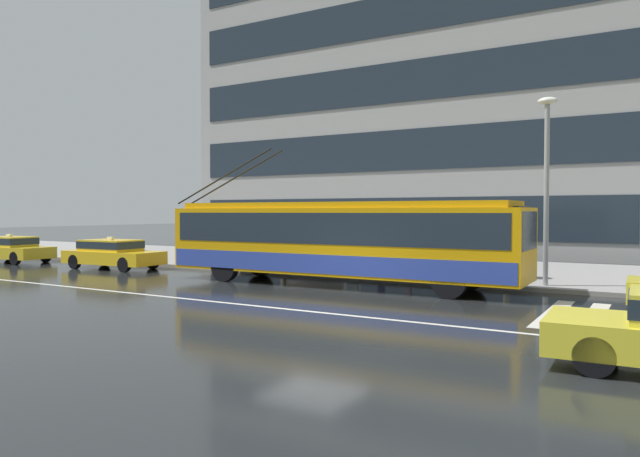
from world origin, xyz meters
The scene contains 16 objects.
ground_plane centered at (0.00, 0.00, 0.00)m, with size 160.00×160.00×0.00m, color black.
sidewalk_slab centered at (0.00, 10.31, 0.07)m, with size 80.00×10.00×0.14m, color gray.
crosswalk_stripe_edge_near centered at (5.92, 1.65, 0.00)m, with size 0.44×4.40×0.01m, color beige.
crosswalk_stripe_inner_a centered at (6.82, 1.65, 0.00)m, with size 0.44×4.40×0.01m, color beige.
crosswalk_stripe_center centered at (7.72, 1.65, 0.00)m, with size 0.44×4.40×0.01m, color beige.
lane_centre_line centered at (0.00, -1.20, 0.00)m, with size 72.00×0.14×0.01m, color silver.
trolleybus centered at (-1.26, 3.71, 1.55)m, with size 13.14×2.61×4.74m.
taxi_queued_behind_bus centered at (-12.45, 3.67, 0.70)m, with size 4.59×2.02×1.39m.
taxi_far_behind centered at (-19.39, 3.33, 0.70)m, with size 4.39×1.99×1.39m.
bus_shelter centered at (-4.18, 6.98, 2.02)m, with size 4.10×1.55×2.55m.
pedestrian_at_shelter centered at (3.45, 7.59, 1.69)m, with size 1.28×1.28×2.00m.
pedestrian_approaching_curb centered at (-1.54, 8.07, 1.81)m, with size 1.34×1.34×2.04m.
pedestrian_walking_past centered at (-0.12, 7.28, 1.16)m, with size 0.51×0.51×1.72m.
pedestrian_waiting_by_pole centered at (-5.85, 7.17, 1.79)m, with size 1.46×1.46×2.05m.
street_lamp centered at (5.00, 6.06, 3.72)m, with size 0.60×0.32×5.97m.
office_tower_corner_left centered at (-5.85, 23.62, 9.93)m, with size 28.17×12.57×19.84m.
Camera 1 is at (8.22, -13.52, 2.50)m, focal length 32.72 mm.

